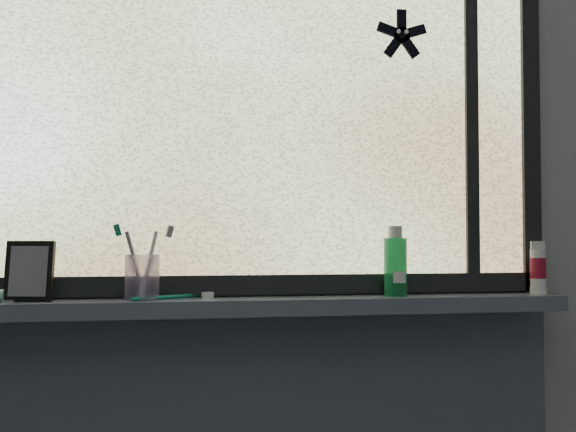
# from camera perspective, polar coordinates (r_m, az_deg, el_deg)

# --- Properties ---
(wall_back) EXTENTS (3.00, 0.01, 2.50)m
(wall_back) POSITION_cam_1_polar(r_m,az_deg,el_deg) (1.69, -3.13, 0.73)
(wall_back) COLOR #9EA3A8
(wall_back) RESTS_ON ground
(windowsill) EXTENTS (1.62, 0.14, 0.04)m
(windowsill) POSITION_cam_1_polar(r_m,az_deg,el_deg) (1.62, -2.86, -7.99)
(windowsill) COLOR #4F566A
(windowsill) RESTS_ON wall_back
(window_pane) EXTENTS (1.50, 0.01, 1.00)m
(window_pane) POSITION_cam_1_polar(r_m,az_deg,el_deg) (1.71, -3.03, 10.21)
(window_pane) COLOR silver
(window_pane) RESTS_ON wall_back
(frame_bottom) EXTENTS (1.60, 0.03, 0.05)m
(frame_bottom) POSITION_cam_1_polar(r_m,az_deg,el_deg) (1.67, -3.04, -6.11)
(frame_bottom) COLOR black
(frame_bottom) RESTS_ON windowsill
(frame_right) EXTENTS (0.05, 0.03, 1.10)m
(frame_right) POSITION_cam_1_polar(r_m,az_deg,el_deg) (1.94, 20.64, 8.82)
(frame_right) COLOR black
(frame_right) RESTS_ON wall_back
(frame_mullion) EXTENTS (0.03, 0.03, 1.00)m
(frame_mullion) POSITION_cam_1_polar(r_m,az_deg,el_deg) (1.86, 15.91, 9.23)
(frame_mullion) COLOR black
(frame_mullion) RESTS_ON wall_back
(starfish_sticker) EXTENTS (0.15, 0.02, 0.15)m
(starfish_sticker) POSITION_cam_1_polar(r_m,az_deg,el_deg) (1.83, 10.07, 15.55)
(starfish_sticker) COLOR black
(starfish_sticker) RESTS_ON window_pane
(vanity_mirror) EXTENTS (0.12, 0.08, 0.14)m
(vanity_mirror) POSITION_cam_1_polar(r_m,az_deg,el_deg) (1.65, -22.00, -4.55)
(vanity_mirror) COLOR black
(vanity_mirror) RESTS_ON windowsill
(toothbrush_cup) EXTENTS (0.10, 0.10, 0.11)m
(toothbrush_cup) POSITION_cam_1_polar(r_m,az_deg,el_deg) (1.62, -12.84, -5.31)
(toothbrush_cup) COLOR #AF99CA
(toothbrush_cup) RESTS_ON windowsill
(toothbrush_lying) EXTENTS (0.21, 0.13, 0.01)m
(toothbrush_lying) POSITION_cam_1_polar(r_m,az_deg,el_deg) (1.61, -10.77, -7.01)
(toothbrush_lying) COLOR #0D7C61
(toothbrush_lying) RESTS_ON windowsill
(mouthwash_bottle) EXTENTS (0.07, 0.07, 0.15)m
(mouthwash_bottle) POSITION_cam_1_polar(r_m,az_deg,el_deg) (1.69, 9.52, -3.95)
(mouthwash_bottle) COLOR #1C944A
(mouthwash_bottle) RESTS_ON windowsill
(cream_tube) EXTENTS (0.05, 0.05, 0.10)m
(cream_tube) POSITION_cam_1_polar(r_m,az_deg,el_deg) (1.86, 21.34, -4.13)
(cream_tube) COLOR silver
(cream_tube) RESTS_ON windowsill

